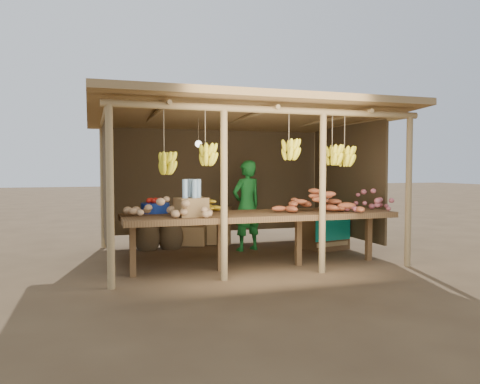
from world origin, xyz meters
name	(u,v)px	position (x,y,z in m)	size (l,w,h in m)	color
ground	(240,256)	(0.00, 0.00, 0.00)	(60.00, 60.00, 0.00)	brown
stall_structure	(240,139)	(-0.05, -0.16, 1.90)	(4.70, 3.50, 2.43)	#A18253
counter	(260,217)	(0.00, -0.95, 0.74)	(3.90, 1.05, 0.80)	brown
potato_heap	(167,203)	(-1.36, -1.11, 0.99)	(1.08, 0.65, 0.37)	tan
sweet_potato_heap	(318,200)	(0.77, -1.21, 0.98)	(1.10, 0.66, 0.36)	#A24D29
onion_heap	(369,199)	(1.67, -1.14, 0.98)	(0.89, 0.53, 0.36)	#A34F55
banana_pile	(194,200)	(-0.88, -0.56, 0.98)	(0.67, 0.40, 0.35)	gold
tomato_basin	(155,207)	(-1.44, -0.51, 0.89)	(0.41, 0.41, 0.21)	navy
bottle_box	(191,202)	(-1.05, -1.13, 0.99)	(0.45, 0.38, 0.50)	olive
vendor	(247,206)	(0.27, 0.47, 0.79)	(0.57, 0.38, 1.57)	#186C24
tarp_crate	(324,228)	(1.64, 0.20, 0.38)	(0.89, 0.81, 0.92)	brown
carton_stack	(211,229)	(-0.19, 1.20, 0.31)	(1.02, 0.49, 0.70)	olive
burlap_sacks	(159,234)	(-1.17, 1.04, 0.27)	(0.86, 0.45, 0.61)	#4E3C24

